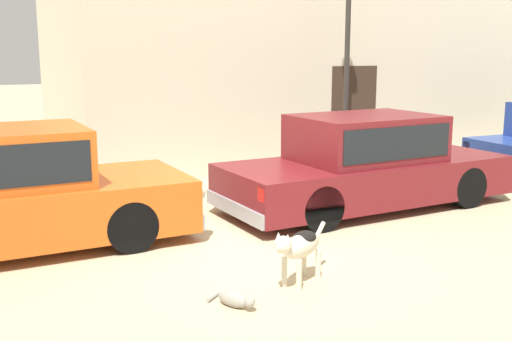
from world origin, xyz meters
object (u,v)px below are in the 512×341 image
Objects in this scene: stray_dog_spotted at (300,245)px; street_lamp at (347,44)px; parked_sedan_second at (366,162)px; stray_cat at (235,299)px; parked_sedan_nearest at (2,192)px.

stray_dog_spotted is 6.25m from street_lamp.
stray_dog_spotted is (-2.51, -2.41, -0.30)m from parked_sedan_second.
stray_cat is 7.10m from street_lamp.
parked_sedan_second reaches higher than stray_dog_spotted.
stray_dog_spotted is at bearing -139.54° from parked_sedan_second.
parked_sedan_second reaches higher than stray_cat.
parked_sedan_nearest reaches higher than stray_dog_spotted.
parked_sedan_nearest is at bearing -73.12° from stray_dog_spotted.
stray_dog_spotted reaches higher than stray_cat.
stray_cat is at bearing -58.42° from parked_sedan_nearest.
stray_dog_spotted is at bearing -44.70° from parked_sedan_nearest.
street_lamp is at bearing 60.92° from parked_sedan_second.
parked_sedan_nearest is 5.25m from parked_sedan_second.
parked_sedan_second is at bearing -115.73° from street_lamp.
stray_dog_spotted is 0.23× the size of street_lamp.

